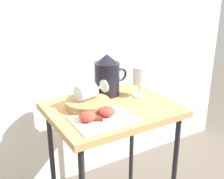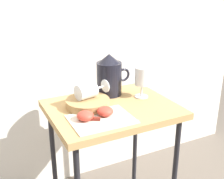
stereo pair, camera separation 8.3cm
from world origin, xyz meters
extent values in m
cube|color=silver|center=(0.00, 0.48, 1.04)|extent=(2.40, 0.03, 2.07)
cube|color=tan|center=(0.00, 0.00, 0.66)|extent=(0.56, 0.44, 0.03)
cylinder|color=black|center=(0.24, -0.18, 0.32)|extent=(0.02, 0.02, 0.64)
cylinder|color=black|center=(-0.24, 0.18, 0.32)|extent=(0.02, 0.02, 0.64)
cylinder|color=black|center=(0.24, 0.18, 0.32)|extent=(0.02, 0.02, 0.64)
cube|color=beige|center=(-0.10, -0.10, 0.68)|extent=(0.25, 0.20, 0.00)
cylinder|color=#AD8451|center=(-0.10, 0.04, 0.69)|extent=(0.20, 0.20, 0.03)
cylinder|color=black|center=(0.05, 0.14, 0.76)|extent=(0.12, 0.12, 0.16)
cylinder|color=#B23819|center=(0.05, 0.14, 0.72)|extent=(0.11, 0.11, 0.09)
cone|color=black|center=(0.05, 0.14, 0.86)|extent=(0.10, 0.10, 0.04)
torus|color=black|center=(0.13, 0.14, 0.76)|extent=(0.07, 0.01, 0.07)
cylinder|color=silver|center=(0.18, 0.04, 0.68)|extent=(0.06, 0.06, 0.00)
cylinder|color=silver|center=(0.18, 0.04, 0.71)|extent=(0.01, 0.01, 0.06)
cylinder|color=silver|center=(0.18, 0.04, 0.78)|extent=(0.07, 0.07, 0.09)
cylinder|color=#B23819|center=(0.18, 0.04, 0.76)|extent=(0.06, 0.06, 0.04)
cylinder|color=silver|center=(-0.10, 0.06, 0.74)|extent=(0.10, 0.09, 0.07)
cylinder|color=silver|center=(-0.03, 0.07, 0.74)|extent=(0.06, 0.02, 0.01)
cylinder|color=silver|center=(0.01, 0.08, 0.74)|extent=(0.02, 0.06, 0.06)
ellipsoid|color=#CC3D2D|center=(-0.16, -0.08, 0.70)|extent=(0.07, 0.07, 0.04)
ellipsoid|color=#CC3D2D|center=(-0.07, -0.08, 0.70)|extent=(0.07, 0.07, 0.04)
cube|color=silver|center=(-0.04, -0.15, 0.68)|extent=(0.14, 0.09, 0.00)
cube|color=maroon|center=(-0.14, -0.09, 0.68)|extent=(0.08, 0.05, 0.01)
camera|label=1|loc=(-0.60, -1.01, 1.20)|focal=46.22mm
camera|label=2|loc=(-0.52, -1.05, 1.20)|focal=46.22mm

